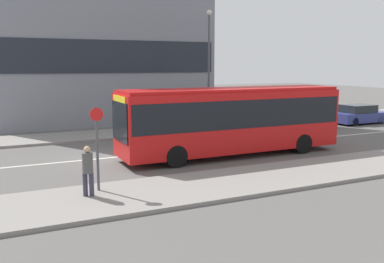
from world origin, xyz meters
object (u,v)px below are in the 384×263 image
at_px(pedestrian_near_stop, 88,168).
at_px(street_lamp, 209,58).
at_px(city_bus, 232,117).
at_px(parked_car_1, 359,115).
at_px(bus_stop_sign, 97,142).
at_px(parked_car_0, 302,120).

distance_m(pedestrian_near_stop, street_lamp, 15.44).
height_order(city_bus, pedestrian_near_stop, city_bus).
relative_size(city_bus, street_lamp, 1.44).
bearing_deg(city_bus, parked_car_1, 16.51).
bearing_deg(bus_stop_sign, city_bus, 25.40).
xyz_separation_m(city_bus, parked_car_1, (14.06, 5.51, -1.20)).
height_order(city_bus, parked_car_0, city_bus).
height_order(pedestrian_near_stop, bus_stop_sign, bus_stop_sign).
relative_size(parked_car_0, pedestrian_near_stop, 2.86).
distance_m(city_bus, parked_car_1, 15.15).
bearing_deg(parked_car_1, parked_car_0, -177.34).
distance_m(parked_car_0, bus_stop_sign, 18.05).
distance_m(parked_car_1, pedestrian_near_stop, 23.65).
relative_size(city_bus, parked_car_0, 2.33).
relative_size(city_bus, parked_car_1, 2.67).
relative_size(city_bus, pedestrian_near_stop, 6.66).
height_order(city_bus, street_lamp, street_lamp).
distance_m(parked_car_1, bus_stop_sign, 23.08).
height_order(parked_car_1, bus_stop_sign, bus_stop_sign).
distance_m(city_bus, street_lamp, 8.09).
xyz_separation_m(city_bus, pedestrian_near_stop, (-7.64, -3.90, -0.80)).
xyz_separation_m(pedestrian_near_stop, street_lamp, (10.14, 11.06, 3.63)).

